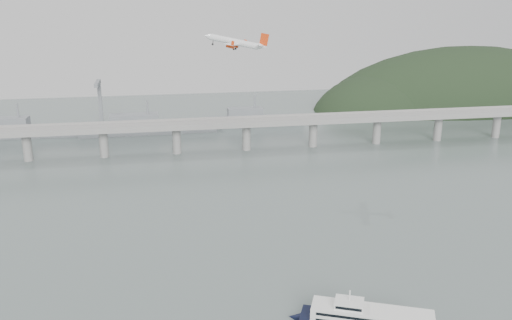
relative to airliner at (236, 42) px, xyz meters
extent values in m
plane|color=slate|center=(1.29, -104.32, -84.26)|extent=(900.00, 900.00, 0.00)
cube|color=gray|center=(1.29, 95.68, -64.26)|extent=(800.00, 22.00, 2.20)
cube|color=gray|center=(1.29, 85.18, -62.26)|extent=(800.00, 0.60, 1.80)
cube|color=gray|center=(1.29, 106.18, -62.26)|extent=(800.00, 0.60, 1.80)
cylinder|color=gray|center=(-128.71, 95.68, -74.76)|extent=(6.00, 6.00, 21.00)
cylinder|color=gray|center=(-78.71, 95.68, -74.76)|extent=(6.00, 6.00, 21.00)
cylinder|color=gray|center=(-28.71, 95.68, -74.76)|extent=(6.00, 6.00, 21.00)
cylinder|color=gray|center=(21.29, 95.68, -74.76)|extent=(6.00, 6.00, 21.00)
cylinder|color=gray|center=(71.29, 95.68, -74.76)|extent=(6.00, 6.00, 21.00)
cylinder|color=gray|center=(121.29, 95.68, -74.76)|extent=(6.00, 6.00, 21.00)
cylinder|color=gray|center=(171.29, 95.68, -74.76)|extent=(6.00, 6.00, 21.00)
cylinder|color=gray|center=(221.29, 95.68, -74.76)|extent=(6.00, 6.00, 21.00)
ellipsoid|color=black|center=(271.29, 225.68, -102.26)|extent=(320.00, 150.00, 156.00)
ellipsoid|color=black|center=(176.29, 215.68, -96.26)|extent=(140.00, 110.00, 96.00)
cube|color=slate|center=(-148.71, 165.68, -80.26)|extent=(95.67, 20.15, 8.00)
cube|color=slate|center=(-158.21, 165.68, -72.26)|extent=(33.90, 15.02, 8.00)
cylinder|color=slate|center=(-148.71, 165.68, -64.26)|extent=(1.60, 1.60, 14.00)
cube|color=slate|center=(-48.71, 160.68, -80.26)|extent=(110.55, 21.43, 8.00)
cube|color=slate|center=(-59.71, 160.68, -72.26)|extent=(39.01, 16.73, 8.00)
cylinder|color=slate|center=(-48.71, 160.68, -64.26)|extent=(1.60, 1.60, 14.00)
cube|color=slate|center=(41.29, 170.68, -80.26)|extent=(85.00, 13.60, 8.00)
cube|color=slate|center=(32.79, 170.68, -72.26)|extent=(29.75, 11.90, 8.00)
cylinder|color=slate|center=(41.29, 170.68, -64.26)|extent=(1.60, 1.60, 14.00)
cube|color=slate|center=(-88.71, 195.68, -64.26)|extent=(3.00, 3.00, 40.00)
cube|color=slate|center=(-88.71, 185.68, -46.26)|extent=(3.00, 28.00, 3.00)
cone|color=black|center=(1.09, -122.97, -82.38)|extent=(5.81, 5.34, 3.75)
cube|color=white|center=(24.23, -133.28, -78.16)|extent=(39.81, 24.62, 4.69)
cube|color=black|center=(26.16, -128.95, -76.94)|extent=(32.62, 14.65, 0.94)
cube|color=black|center=(26.16, -128.95, -79.19)|extent=(32.62, 14.65, 0.94)
cube|color=white|center=(17.37, -130.22, -74.60)|extent=(11.24, 9.82, 2.44)
cube|color=black|center=(16.02, -133.27, -74.60)|extent=(7.76, 3.54, 0.94)
cylinder|color=white|center=(17.37, -130.22, -71.59)|extent=(0.62, 0.62, 3.75)
cylinder|color=white|center=(-0.77, 0.31, 0.29)|extent=(24.70, 13.56, 7.88)
cone|color=white|center=(-14.09, 5.53, 2.94)|extent=(5.16, 4.68, 3.91)
cone|color=white|center=(13.05, -5.08, -1.99)|extent=(5.84, 4.73, 4.08)
cube|color=white|center=(-0.11, 0.00, -0.77)|extent=(15.21, 30.50, 2.73)
cube|color=white|center=(12.34, -4.77, -1.20)|extent=(6.59, 11.23, 1.31)
cube|color=red|center=(13.74, -5.15, 1.58)|extent=(4.97, 1.87, 6.57)
cylinder|color=red|center=(0.18, 5.18, -2.02)|extent=(4.64, 3.60, 2.77)
cylinder|color=black|center=(-1.57, 5.86, -1.68)|extent=(1.42, 2.14, 2.12)
cube|color=white|center=(0.35, 5.16, -1.13)|extent=(2.37, 1.05, 1.50)
cylinder|color=red|center=(-3.37, -4.16, -1.51)|extent=(4.64, 3.60, 2.77)
cylinder|color=black|center=(-5.12, -3.47, -1.16)|extent=(1.42, 2.14, 2.12)
cube|color=white|center=(-3.20, -4.17, -0.62)|extent=(2.37, 1.05, 1.50)
cylinder|color=black|center=(0.42, 2.23, -2.49)|extent=(0.83, 0.46, 2.22)
cylinder|color=black|center=(0.24, 2.25, -3.48)|extent=(1.23, 0.72, 1.18)
cylinder|color=black|center=(-1.26, -2.18, -2.25)|extent=(0.83, 0.46, 2.22)
cylinder|color=black|center=(-1.45, -2.16, -3.23)|extent=(1.23, 0.72, 1.18)
cylinder|color=black|center=(-11.24, 4.27, -0.22)|extent=(0.83, 0.46, 2.22)
cylinder|color=black|center=(-11.43, 4.29, -1.20)|extent=(1.23, 0.72, 1.18)
cube|color=red|center=(7.26, 13.76, -0.82)|extent=(1.81, 0.73, 2.42)
cube|color=red|center=(-3.73, -15.10, 0.77)|extent=(1.81, 0.73, 2.42)
camera|label=1|loc=(-41.51, -278.57, 21.64)|focal=38.00mm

